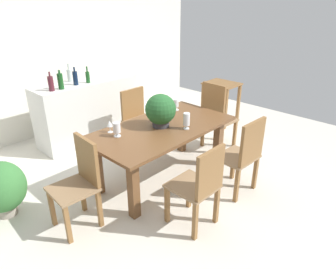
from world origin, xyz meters
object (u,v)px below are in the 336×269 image
Objects in this scene: chair_near_left at (200,184)px; wine_bottle_dark at (60,81)px; chair_foot_end at (216,114)px; potted_plant_floor at (1,188)px; dining_table at (162,136)px; side_table at (221,94)px; crystal_vase_center_near at (176,104)px; wine_bottle_green at (75,78)px; wine_bottle_tall at (51,83)px; flower_centerpiece at (161,110)px; crystal_vase_left at (187,120)px; chair_near_right at (244,153)px; wine_glass at (110,124)px; chair_far_right at (138,115)px; wine_bottle_clear at (88,77)px; kitchen_counter at (89,110)px; crystal_vase_right at (117,128)px; wine_bottle_amber at (69,75)px; chair_head_end at (80,179)px.

wine_bottle_dark is (0.01, 2.59, 0.58)m from chair_near_left.
potted_plant_floor is at bearing 78.42° from chair_foot_end.
chair_foot_end is at bearing 0.21° from dining_table.
side_table is at bearing -148.97° from chair_near_left.
crystal_vase_center_near is 1.66m from side_table.
wine_bottle_tall is at bearing -175.54° from wine_bottle_green.
chair_near_left is 5.80× the size of crystal_vase_center_near.
crystal_vase_left is (0.16, -0.29, -0.10)m from flower_centerpiece.
flower_centerpiece reaches higher than chair_near_right.
wine_glass is at bearing -89.57° from wine_bottle_tall.
chair_far_right is (-0.77, 0.94, -0.06)m from chair_foot_end.
wine_glass is 0.60× the size of wine_bottle_clear.
dining_table is at bearing -92.52° from kitchen_counter.
flower_centerpiece is 0.59m from crystal_vase_right.
chair_far_right is 3.40× the size of wine_bottle_tall.
wine_bottle_amber reaches higher than crystal_vase_center_near.
chair_foot_end is 2.07m from wine_bottle_clear.
chair_foot_end is 2.39m from chair_head_end.
dining_table is 2.01× the size of chair_far_right.
wine_bottle_tall reaches higher than flower_centerpiece.
wine_bottle_dark is at bearing 46.84° from chair_foot_end.
crystal_vase_center_near is at bearing -94.50° from chair_near_right.
crystal_vase_left is at bearing -83.38° from wine_bottle_amber.
chair_near_left is 2.77m from kitchen_counter.
side_table is at bearing 10.58° from crystal_vase_center_near.
wine_bottle_clear is (-0.10, 1.93, 0.22)m from crystal_vase_left.
chair_far_right is 4.53× the size of crystal_vase_left.
kitchen_counter is at bearing -41.96° from wine_bottle_amber.
dining_table is 6.82× the size of wine_bottle_tall.
crystal_vase_center_near is at bearing 68.43° from chair_foot_end.
chair_far_right is at bearing -52.71° from wine_bottle_green.
dining_table is 12.41× the size of wine_glass.
wine_bottle_amber reaches higher than flower_centerpiece.
chair_head_end is (-1.20, -0.01, -0.08)m from dining_table.
wine_bottle_dark reaches higher than side_table.
crystal_vase_center_near is (0.41, 0.55, -0.02)m from crystal_vase_left.
chair_foot_end is 1.10× the size of chair_near_right.
kitchen_counter reaches higher than crystal_vase_left.
crystal_vase_center_near is at bearing 53.28° from crystal_vase_left.
crystal_vase_center_near is (0.99, 1.23, 0.31)m from chair_near_left.
dining_table is at bearing -113.51° from chair_near_left.
kitchen_counter is 6.13× the size of wine_bottle_dark.
chair_near_right is 1.05× the size of chair_far_right.
kitchen_counter reaches higher than chair_far_right.
chair_head_end is 0.80m from wine_glass.
chair_head_end is 3.46× the size of wine_bottle_dark.
wine_bottle_clear is at bearing -101.68° from kitchen_counter.
chair_foot_end is 1.11× the size of chair_head_end.
potted_plant_floor is at bearing 161.49° from wine_glass.
wine_bottle_green is 0.27m from wine_bottle_dark.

